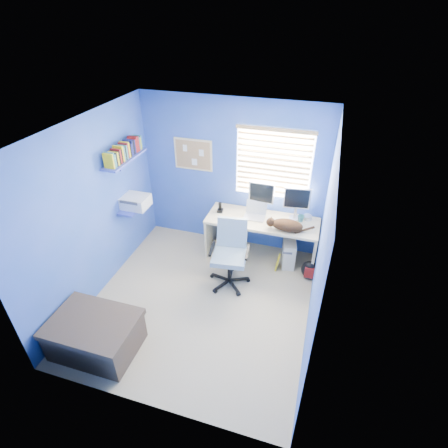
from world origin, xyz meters
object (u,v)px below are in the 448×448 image
(cat, at_px, (287,225))
(tower_pc, at_px, (289,251))
(desk, at_px, (261,239))
(laptop, at_px, (255,211))
(office_chair, at_px, (230,261))

(cat, xyz_separation_m, tower_pc, (0.06, 0.16, -0.60))
(desk, relative_size, laptop, 5.32)
(laptop, xyz_separation_m, office_chair, (-0.19, -0.75, -0.47))
(tower_pc, bearing_deg, laptop, 165.92)
(cat, xyz_separation_m, office_chair, (-0.73, -0.54, -0.45))
(tower_pc, bearing_deg, desk, 168.29)
(desk, xyz_separation_m, office_chair, (-0.33, -0.72, 0.01))
(laptop, relative_size, office_chair, 0.33)
(cat, bearing_deg, laptop, 156.75)
(laptop, distance_m, tower_pc, 0.87)
(desk, relative_size, office_chair, 1.73)
(desk, height_order, laptop, laptop)
(desk, xyz_separation_m, laptop, (-0.14, 0.03, 0.48))
(desk, distance_m, laptop, 0.50)
(cat, distance_m, tower_pc, 0.62)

